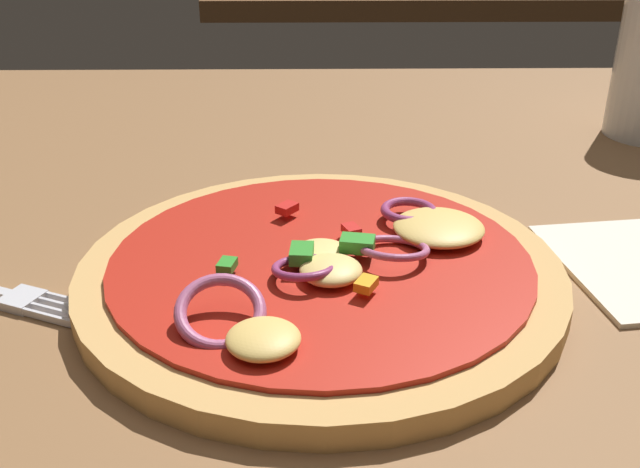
{
  "coord_description": "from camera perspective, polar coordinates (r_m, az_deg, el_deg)",
  "views": [
    {
      "loc": [
        0.02,
        -0.32,
        0.23
      ],
      "look_at": [
        0.03,
        0.03,
        0.06
      ],
      "focal_mm": 39.92,
      "sensor_mm": 36.0,
      "label": 1
    }
  ],
  "objects": [
    {
      "name": "dining_table",
      "position": [
        0.39,
        -3.77,
        -7.48
      ],
      "size": [
        1.12,
        1.03,
        0.04
      ],
      "color": "brown",
      "rests_on": "ground"
    },
    {
      "name": "pizza",
      "position": [
        0.38,
        0.27,
        -2.88
      ],
      "size": [
        0.26,
        0.26,
        0.03
      ],
      "color": "tan",
      "rests_on": "dining_table"
    }
  ]
}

